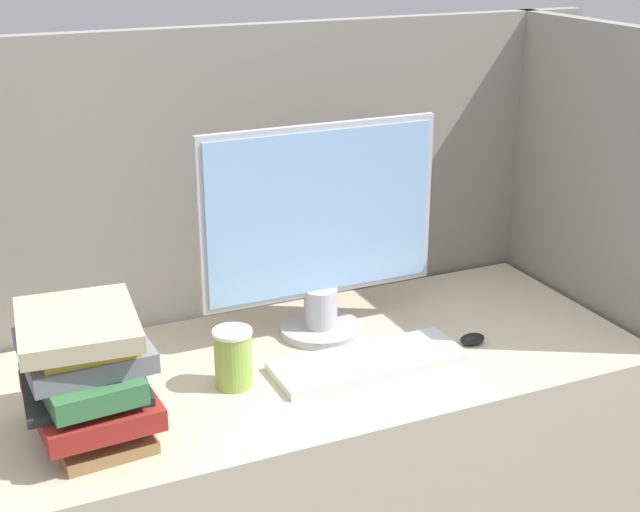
{
  "coord_description": "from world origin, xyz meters",
  "views": [
    {
      "loc": [
        -0.72,
        -1.34,
        1.69
      ],
      "look_at": [
        0.04,
        0.36,
        0.98
      ],
      "focal_mm": 50.0,
      "sensor_mm": 36.0,
      "label": 1
    }
  ],
  "objects_px": {
    "coffee_cup": "(233,358)",
    "book_stack": "(86,374)",
    "keyboard": "(368,362)",
    "monitor": "(320,235)",
    "mouse": "(472,339)"
  },
  "relations": [
    {
      "from": "coffee_cup",
      "to": "book_stack",
      "type": "distance_m",
      "value": 0.33
    },
    {
      "from": "keyboard",
      "to": "coffee_cup",
      "type": "bearing_deg",
      "value": 172.57
    },
    {
      "from": "monitor",
      "to": "coffee_cup",
      "type": "distance_m",
      "value": 0.37
    },
    {
      "from": "monitor",
      "to": "mouse",
      "type": "relative_size",
      "value": 9.28
    },
    {
      "from": "book_stack",
      "to": "mouse",
      "type": "bearing_deg",
      "value": 1.11
    },
    {
      "from": "coffee_cup",
      "to": "book_stack",
      "type": "height_order",
      "value": "book_stack"
    },
    {
      "from": "keyboard",
      "to": "coffee_cup",
      "type": "relative_size",
      "value": 3.36
    },
    {
      "from": "keyboard",
      "to": "mouse",
      "type": "distance_m",
      "value": 0.28
    },
    {
      "from": "book_stack",
      "to": "coffee_cup",
      "type": "bearing_deg",
      "value": 10.7
    },
    {
      "from": "keyboard",
      "to": "mouse",
      "type": "xyz_separation_m",
      "value": [
        0.28,
        -0.0,
        0.0
      ]
    },
    {
      "from": "mouse",
      "to": "coffee_cup",
      "type": "relative_size",
      "value": 0.48
    },
    {
      "from": "keyboard",
      "to": "coffee_cup",
      "type": "height_order",
      "value": "coffee_cup"
    },
    {
      "from": "monitor",
      "to": "book_stack",
      "type": "relative_size",
      "value": 1.94
    },
    {
      "from": "coffee_cup",
      "to": "mouse",
      "type": "bearing_deg",
      "value": -4.17
    },
    {
      "from": "coffee_cup",
      "to": "book_stack",
      "type": "bearing_deg",
      "value": -169.3
    }
  ]
}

